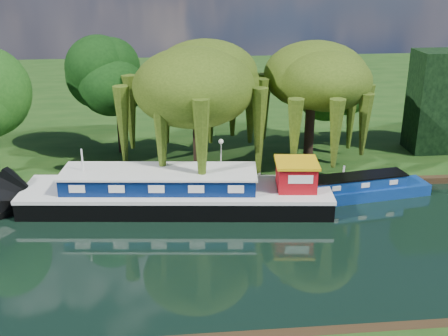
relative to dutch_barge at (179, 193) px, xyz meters
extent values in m
plane|color=black|center=(2.62, -5.75, -1.03)|extent=(120.00, 120.00, 0.00)
cube|color=#14360E|center=(2.62, 28.25, -0.80)|extent=(120.00, 52.00, 0.45)
cube|color=black|center=(-0.17, 0.02, -0.54)|extent=(19.91, 6.30, 1.31)
cube|color=silver|center=(-0.17, 0.02, 0.22)|extent=(20.03, 6.40, 0.24)
cube|color=#071A4B|center=(-1.25, 0.13, 0.87)|extent=(12.39, 4.34, 1.03)
cube|color=silver|center=(-1.25, 0.13, 1.45)|extent=(12.63, 4.58, 0.13)
cube|color=maroon|center=(7.41, -0.75, 1.17)|extent=(2.62, 2.62, 1.63)
cube|color=gold|center=(7.41, -0.75, 2.07)|extent=(2.92, 2.92, 0.17)
cylinder|color=silver|center=(-6.01, 0.61, 1.66)|extent=(0.11, 0.11, 2.61)
cube|color=navy|center=(11.03, 0.25, -0.70)|extent=(11.98, 3.83, 0.89)
cube|color=navy|center=(11.03, 0.25, 0.11)|extent=(8.40, 2.78, 0.74)
cube|color=black|center=(11.03, 0.25, 0.53)|extent=(8.51, 2.89, 0.10)
cube|color=silver|center=(8.09, -0.99, 0.14)|extent=(0.59, 0.14, 0.32)
cube|color=silver|center=(10.13, -0.66, 0.14)|extent=(0.59, 0.14, 0.32)
cube|color=silver|center=(12.17, -0.33, 0.14)|extent=(0.59, 0.14, 0.32)
cube|color=silver|center=(14.21, 0.00, 0.14)|extent=(0.59, 0.14, 0.32)
cylinder|color=black|center=(1.49, 4.78, 2.10)|extent=(0.69, 0.69, 5.36)
ellipsoid|color=#2E450E|center=(1.49, 4.78, 5.97)|extent=(7.48, 7.48, 4.83)
cylinder|color=black|center=(9.69, 5.38, 1.90)|extent=(0.70, 0.70, 4.96)
ellipsoid|color=#2E450E|center=(9.69, 5.38, 5.48)|extent=(6.77, 6.77, 4.37)
cylinder|color=black|center=(-4.35, 10.11, 2.65)|extent=(0.57, 0.57, 6.46)
ellipsoid|color=black|center=(-4.35, 10.11, 5.29)|extent=(5.16, 5.16, 5.16)
cylinder|color=black|center=(13.13, 10.04, 2.12)|extent=(0.48, 0.48, 5.39)
ellipsoid|color=#184511|center=(13.13, 10.04, 4.32)|extent=(4.31, 4.31, 4.31)
cylinder|color=silver|center=(3.12, 4.75, 0.52)|extent=(0.10, 0.10, 2.20)
sphere|color=white|center=(3.12, 4.75, 1.80)|extent=(0.36, 0.36, 0.36)
cylinder|color=silver|center=(-7.38, 2.65, -0.08)|extent=(0.16, 0.16, 1.00)
cylinder|color=silver|center=(-1.38, 2.65, -0.08)|extent=(0.16, 0.16, 1.00)
cylinder|color=silver|center=(5.62, 2.65, -0.08)|extent=(0.16, 0.16, 1.00)
cylinder|color=silver|center=(11.62, 2.65, -0.08)|extent=(0.16, 0.16, 1.00)
camera|label=1|loc=(-0.37, -33.16, 14.32)|focal=45.00mm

